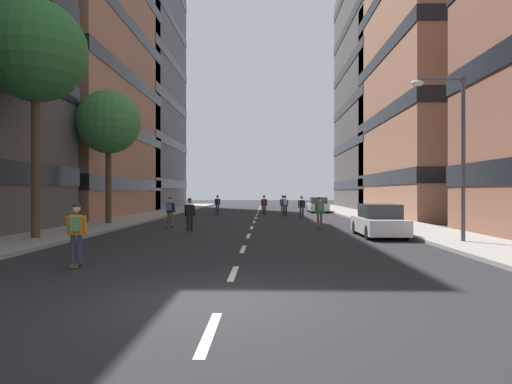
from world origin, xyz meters
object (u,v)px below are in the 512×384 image
skater_6 (76,230)px  skater_4 (285,205)px  streetlamp_right (454,140)px  skater_0 (190,214)px  skater_7 (302,206)px  parked_car_near (379,222)px  street_tree_mid (108,123)px  skater_5 (217,203)px  skater_1 (320,211)px  skater_3 (264,204)px  skater_2 (170,210)px  street_tree_near (36,52)px  parked_car_mid (318,205)px  skater_8 (283,204)px

skater_6 → skater_4: bearing=75.0°
streetlamp_right → skater_6: 14.28m
skater_0 → skater_4: size_ratio=1.00×
skater_7 → parked_car_near: bearing=-79.8°
street_tree_mid → skater_5: 15.64m
skater_0 → skater_1: bearing=25.7°
skater_3 → skater_4: same height
parked_car_near → skater_0: 9.20m
skater_2 → skater_7: size_ratio=1.00×
street_tree_near → skater_2: bearing=59.6°
skater_5 → parked_car_near: bearing=-65.0°
streetlamp_right → skater_3: (-7.61, 22.11, -3.12)m
parked_car_near → streetlamp_right: bearing=-54.2°
parked_car_mid → skater_3: bearing=-130.9°
street_tree_mid → skater_7: 15.24m
street_tree_mid → skater_5: street_tree_mid is taller
skater_2 → skater_7: bearing=46.5°
street_tree_mid → skater_1: bearing=-9.5°
street_tree_mid → skater_5: size_ratio=4.64×
parked_car_near → street_tree_mid: size_ratio=0.53×
parked_car_near → street_tree_mid: 17.55m
parked_car_mid → skater_0: (-9.05, -23.71, 0.29)m
streetlamp_right → skater_5: 26.78m
skater_6 → skater_7: bearing=70.5°
parked_car_near → skater_6: bearing=-140.2°
street_tree_near → skater_6: street_tree_near is taller
skater_2 → parked_car_mid: bearing=61.8°
streetlamp_right → skater_5: size_ratio=3.65×
parked_car_near → skater_4: size_ratio=2.47×
parked_car_mid → skater_7: size_ratio=2.47×
skater_1 → street_tree_mid: bearing=170.5°
skater_4 → skater_5: bearing=146.5°
skater_1 → skater_3: (-3.23, 14.15, 0.00)m
streetlamp_right → skater_8: size_ratio=3.65×
street_tree_near → skater_8: 25.23m
skater_2 → street_tree_near: bearing=-120.4°
street_tree_near → streetlamp_right: street_tree_near is taller
street_tree_mid → skater_4: size_ratio=4.64×
skater_8 → skater_4: bearing=-88.1°
skater_0 → skater_1: same height
street_tree_near → street_tree_mid: bearing=90.0°
skater_4 → streetlamp_right: bearing=-73.5°
parked_car_mid → skater_6: (-10.51, -34.05, 0.32)m
skater_3 → skater_8: 1.69m
parked_car_near → skater_2: bearing=154.4°
skater_6 → skater_2: bearing=91.1°
skater_8 → street_tree_near: bearing=-117.7°
street_tree_mid → skater_4: bearing=40.4°
skater_0 → skater_2: same height
skater_2 → parked_car_near: bearing=-25.6°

